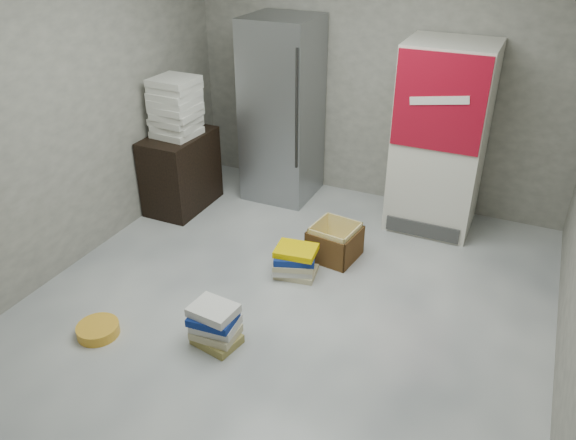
# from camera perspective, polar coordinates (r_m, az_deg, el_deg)

# --- Properties ---
(ground) EXTENTS (5.00, 5.00, 0.00)m
(ground) POSITION_cam_1_polar(r_m,az_deg,el_deg) (4.39, -1.71, -10.65)
(ground) COLOR silver
(ground) RESTS_ON ground
(room_shell) EXTENTS (4.04, 5.04, 2.82)m
(room_shell) POSITION_cam_1_polar(r_m,az_deg,el_deg) (3.52, -2.15, 12.41)
(room_shell) COLOR #9C988C
(room_shell) RESTS_ON ground
(steel_fridge) EXTENTS (0.70, 0.72, 1.90)m
(steel_fridge) POSITION_cam_1_polar(r_m,az_deg,el_deg) (5.98, -0.58, 11.04)
(steel_fridge) COLOR #989B9F
(steel_fridge) RESTS_ON ground
(coke_cooler) EXTENTS (0.80, 0.73, 1.80)m
(coke_cooler) POSITION_cam_1_polar(r_m,az_deg,el_deg) (5.53, 15.22, 7.97)
(coke_cooler) COLOR silver
(coke_cooler) RESTS_ON ground
(wood_shelf) EXTENTS (0.50, 0.80, 0.80)m
(wood_shelf) POSITION_cam_1_polar(r_m,az_deg,el_deg) (5.99, -10.80, 4.89)
(wood_shelf) COLOR black
(wood_shelf) RESTS_ON ground
(supply_box_stack) EXTENTS (0.45, 0.45, 0.58)m
(supply_box_stack) POSITION_cam_1_polar(r_m,az_deg,el_deg) (5.74, -11.35, 11.18)
(supply_box_stack) COLOR white
(supply_box_stack) RESTS_ON wood_shelf
(phonebook_stack_main) EXTENTS (0.37, 0.31, 0.32)m
(phonebook_stack_main) POSITION_cam_1_polar(r_m,az_deg,el_deg) (4.18, -7.42, -10.52)
(phonebook_stack_main) COLOR olive
(phonebook_stack_main) RESTS_ON ground
(phonebook_stack_side) EXTENTS (0.43, 0.38, 0.27)m
(phonebook_stack_side) POSITION_cam_1_polar(r_m,az_deg,el_deg) (4.86, 0.70, -4.23)
(phonebook_stack_side) COLOR #BEB189
(phonebook_stack_side) RESTS_ON ground
(cardboard_box) EXTENTS (0.45, 0.45, 0.33)m
(cardboard_box) POSITION_cam_1_polar(r_m,az_deg,el_deg) (5.12, 4.75, -2.44)
(cardboard_box) COLOR gold
(cardboard_box) RESTS_ON ground
(bucket_lid) EXTENTS (0.37, 0.37, 0.08)m
(bucket_lid) POSITION_cam_1_polar(r_m,az_deg,el_deg) (4.52, -18.73, -10.51)
(bucket_lid) COLOR gold
(bucket_lid) RESTS_ON ground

